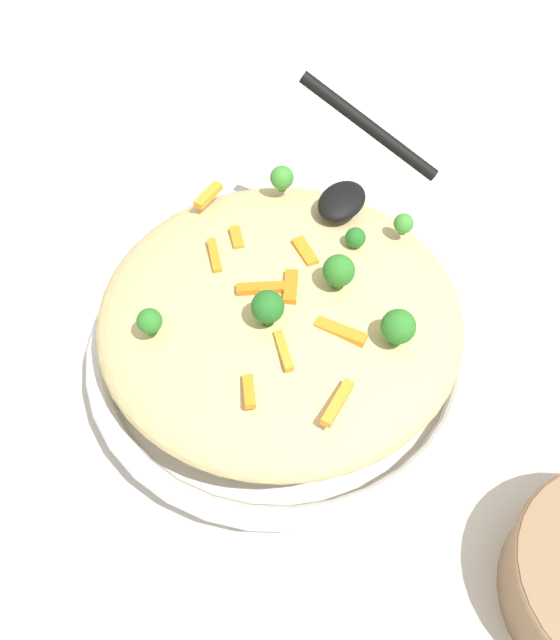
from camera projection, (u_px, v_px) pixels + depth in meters
name	position (u px, v px, depth m)	size (l,w,h in m)	color
ground_plane	(280.00, 367.00, 0.67)	(2.40, 2.40, 0.00)	beige
serving_bowl	(280.00, 351.00, 0.65)	(0.36, 0.36, 0.05)	silver
pasta_mound	(280.00, 314.00, 0.61)	(0.32, 0.32, 0.08)	#D1BA7A
carrot_piece_0	(208.00, 195.00, 0.65)	(0.03, 0.01, 0.01)	orange
carrot_piece_1	(215.00, 255.00, 0.60)	(0.04, 0.01, 0.01)	orange
carrot_piece_2	(341.00, 331.00, 0.55)	(0.04, 0.01, 0.01)	orange
carrot_piece_3	(288.00, 291.00, 0.57)	(0.03, 0.01, 0.01)	orange
carrot_piece_4	(308.00, 254.00, 0.60)	(0.03, 0.01, 0.01)	orange
carrot_piece_5	(249.00, 391.00, 0.52)	(0.03, 0.01, 0.01)	orange
carrot_piece_6	(338.00, 403.00, 0.51)	(0.04, 0.01, 0.01)	orange
carrot_piece_7	(237.00, 238.00, 0.61)	(0.03, 0.01, 0.01)	orange
carrot_piece_8	(284.00, 351.00, 0.54)	(0.04, 0.01, 0.01)	orange
carrot_piece_9	(260.00, 288.00, 0.57)	(0.04, 0.01, 0.01)	orange
broccoli_floret_0	(403.00, 224.00, 0.62)	(0.02, 0.02, 0.02)	#377928
broccoli_floret_1	(399.00, 326.00, 0.54)	(0.03, 0.03, 0.03)	#296820
broccoli_floret_2	(339.00, 271.00, 0.56)	(0.03, 0.03, 0.03)	#296820
broccoli_floret_3	(268.00, 307.00, 0.54)	(0.03, 0.03, 0.03)	#205B1C
broccoli_floret_4	(355.00, 238.00, 0.60)	(0.02, 0.02, 0.02)	#205B1C
broccoli_floret_5	(282.00, 178.00, 0.65)	(0.02, 0.02, 0.03)	#377928
broccoli_floret_6	(150.00, 321.00, 0.54)	(0.02, 0.02, 0.03)	#296820
serving_spoon	(351.00, 174.00, 0.64)	(0.11, 0.14, 0.08)	black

